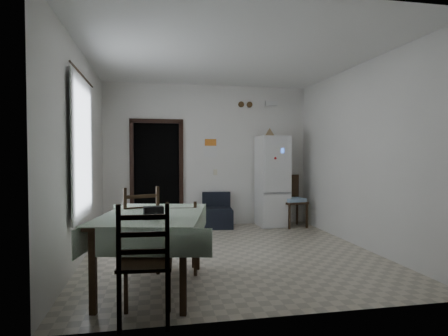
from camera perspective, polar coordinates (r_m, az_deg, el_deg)
ground at (r=5.73m, az=0.97°, el=-12.77°), size 4.50×4.50×0.00m
ceiling at (r=5.72m, az=0.99°, el=16.56°), size 4.20×4.50×0.02m
wall_back at (r=7.76m, az=-2.44°, el=1.92°), size 4.20×0.02×2.90m
wall_front at (r=3.37m, az=8.87°, el=1.80°), size 4.20×0.02×2.90m
wall_left at (r=5.51m, az=-20.95°, el=1.76°), size 0.02×4.50×2.90m
wall_right at (r=6.32m, az=19.98°, el=1.78°), size 0.02×4.50×2.90m
doorway at (r=7.89m, az=-10.23°, el=-0.94°), size 1.06×0.52×2.22m
window_recess at (r=5.32m, az=-21.87°, el=2.82°), size 0.10×1.20×1.60m
curtain at (r=5.30m, az=-20.70°, el=2.84°), size 0.02×1.45×1.85m
curtain_rod at (r=5.40m, az=-20.72°, el=12.97°), size 0.02×1.60×0.02m
calendar at (r=7.75m, az=-2.07°, el=3.18°), size 0.28×0.02×0.40m
calendar_image at (r=7.75m, az=-2.06°, el=3.92°), size 0.24×0.01×0.14m
light_switch at (r=7.78m, az=-1.33°, el=-0.66°), size 0.08×0.02×0.12m
vent_left at (r=7.95m, az=2.63°, el=9.66°), size 0.12×0.03×0.12m
vent_right at (r=7.99m, az=3.90°, el=9.62°), size 0.12×0.03×0.12m
emergency_light at (r=8.10m, az=7.21°, el=9.71°), size 0.25×0.07×0.09m
fridge at (r=7.76m, az=7.38°, el=-1.99°), size 0.61×0.61×1.85m
tan_cone at (r=7.76m, az=6.98°, el=5.46°), size 0.21×0.21×0.17m
navy_seat at (r=7.55m, az=-0.93°, el=-6.47°), size 0.63×0.62×0.70m
corner_chair at (r=7.74m, az=10.54°, el=-4.98°), size 0.51×0.51×1.05m
dining_table at (r=4.26m, az=-10.68°, el=-12.29°), size 1.35×1.77×0.83m
black_bag at (r=3.81m, az=-10.70°, el=-6.69°), size 0.20×0.14×0.12m
dining_chair_far_left at (r=4.83m, az=-13.08°, el=-9.07°), size 0.58×0.58×1.08m
dining_chair_far_right at (r=4.75m, az=-6.59°, el=-10.29°), size 0.40×0.40×0.90m
dining_chair_near_head at (r=3.42m, az=-11.88°, el=-13.82°), size 0.48×0.48×1.06m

